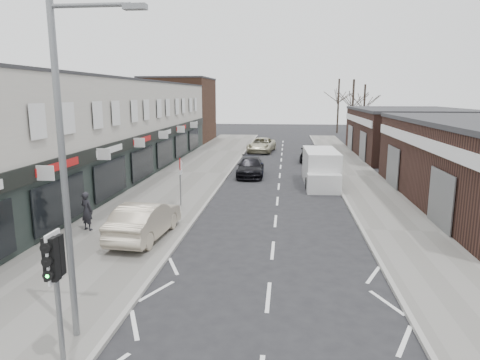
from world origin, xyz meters
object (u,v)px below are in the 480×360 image
(parked_car_right_a, at_px, (319,160))
(warning_sign, at_px, (181,168))
(parked_car_left_c, at_px, (261,145))
(street_lamp, at_px, (69,158))
(pedestrian, at_px, (87,211))
(white_van, at_px, (321,168))
(traffic_light, at_px, (55,268))
(sedan_on_pavement, at_px, (145,220))
(parked_car_right_b, at_px, (311,152))
(parked_car_left_b, at_px, (251,167))
(parked_car_left_a, at_px, (251,165))

(parked_car_right_a, bearing_deg, warning_sign, 57.23)
(parked_car_left_c, bearing_deg, street_lamp, -87.77)
(pedestrian, bearing_deg, white_van, -110.19)
(traffic_light, xyz_separation_m, sedan_on_pavement, (-0.99, 8.63, -1.53))
(sedan_on_pavement, relative_size, parked_car_right_b, 0.97)
(warning_sign, xyz_separation_m, parked_car_left_b, (2.96, 9.55, -1.51))
(parked_car_right_b, bearing_deg, traffic_light, 82.17)
(traffic_light, relative_size, parked_car_right_b, 0.65)
(pedestrian, relative_size, parked_car_right_a, 0.45)
(warning_sign, height_order, parked_car_left_a, warning_sign)
(traffic_light, relative_size, street_lamp, 0.39)
(parked_car_left_a, bearing_deg, warning_sign, -111.68)
(white_van, distance_m, parked_car_right_a, 6.95)
(warning_sign, height_order, parked_car_left_c, warning_sign)
(warning_sign, xyz_separation_m, pedestrian, (-3.12, -4.64, -1.21))
(parked_car_right_b, bearing_deg, sedan_on_pavement, 75.44)
(parked_car_right_b, bearing_deg, white_van, 95.26)
(parked_car_left_c, relative_size, parked_car_right_a, 1.40)
(pedestrian, bearing_deg, traffic_light, 135.90)
(parked_car_left_a, height_order, parked_car_right_b, parked_car_right_b)
(pedestrian, xyz_separation_m, parked_car_left_b, (6.08, 14.19, -0.29))
(warning_sign, bearing_deg, parked_car_right_a, 59.05)
(parked_car_right_a, bearing_deg, street_lamp, 72.06)
(warning_sign, xyz_separation_m, parked_car_right_a, (8.36, 13.94, -1.56))
(pedestrian, relative_size, parked_car_right_b, 0.36)
(warning_sign, distance_m, parked_car_left_a, 10.84)
(pedestrian, bearing_deg, parked_car_left_c, -78.84)
(pedestrian, height_order, parked_car_left_a, pedestrian)
(parked_car_right_a, bearing_deg, traffic_light, 72.97)
(street_lamp, height_order, white_van, street_lamp)
(parked_car_right_b, bearing_deg, parked_car_left_a, 60.81)
(pedestrian, bearing_deg, street_lamp, 138.13)
(parked_car_left_c, height_order, parked_car_right_b, parked_car_right_b)
(traffic_light, bearing_deg, sedan_on_pavement, 96.52)
(white_van, distance_m, sedan_on_pavement, 14.87)
(parked_car_left_b, distance_m, parked_car_right_a, 6.96)
(warning_sign, bearing_deg, parked_car_left_a, 74.00)
(parked_car_left_c, bearing_deg, warning_sign, -91.31)
(warning_sign, bearing_deg, traffic_light, -86.90)
(white_van, bearing_deg, parked_car_right_b, 88.38)
(sedan_on_pavement, distance_m, parked_car_left_c, 28.94)
(parked_car_right_b, bearing_deg, parked_car_right_a, 101.89)
(traffic_light, bearing_deg, parked_car_left_c, 86.63)
(street_lamp, height_order, pedestrian, street_lamp)
(parked_car_left_a, bearing_deg, parked_car_right_a, 28.16)
(warning_sign, relative_size, parked_car_right_b, 0.56)
(street_lamp, distance_m, warning_sign, 13.04)
(street_lamp, xyz_separation_m, parked_car_left_c, (2.33, 36.18, -3.86))
(parked_car_left_b, bearing_deg, street_lamp, -97.56)
(traffic_light, relative_size, pedestrian, 1.79)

